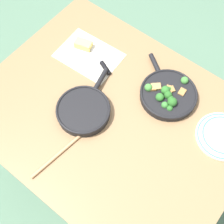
# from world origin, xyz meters

# --- Properties ---
(ground_plane) EXTENTS (14.00, 14.00, 0.00)m
(ground_plane) POSITION_xyz_m (0.00, 0.00, 0.00)
(ground_plane) COLOR #51755B
(dining_table_red) EXTENTS (1.28, 1.00, 0.74)m
(dining_table_red) POSITION_xyz_m (0.00, 0.00, 0.67)
(dining_table_red) COLOR olive
(dining_table_red) RESTS_ON ground_plane
(skillet_broccoli) EXTENTS (0.36, 0.29, 0.07)m
(skillet_broccoli) POSITION_xyz_m (-0.15, -0.24, 0.77)
(skillet_broccoli) COLOR black
(skillet_broccoli) RESTS_ON dining_table_red
(skillet_eggs) EXTENTS (0.26, 0.38, 0.05)m
(skillet_eggs) POSITION_xyz_m (0.11, 0.08, 0.77)
(skillet_eggs) COLOR black
(skillet_eggs) RESTS_ON dining_table_red
(wooden_spoon) EXTENTS (0.08, 0.40, 0.02)m
(wooden_spoon) POSITION_xyz_m (0.05, 0.22, 0.75)
(wooden_spoon) COLOR tan
(wooden_spoon) RESTS_ON dining_table_red
(parchment_sheet) EXTENTS (0.34, 0.25, 0.00)m
(parchment_sheet) POSITION_xyz_m (0.31, -0.20, 0.74)
(parchment_sheet) COLOR silver
(parchment_sheet) RESTS_ON dining_table_red
(grater_knife) EXTENTS (0.28, 0.14, 0.02)m
(grater_knife) POSITION_xyz_m (0.24, -0.20, 0.75)
(grater_knife) COLOR silver
(grater_knife) RESTS_ON dining_table_red
(cheese_block) EXTENTS (0.10, 0.07, 0.04)m
(cheese_block) POSITION_xyz_m (0.37, -0.22, 0.76)
(cheese_block) COLOR #EACC66
(cheese_block) RESTS_ON dining_table_red
(dinner_plate_stack) EXTENTS (0.24, 0.24, 0.03)m
(dinner_plate_stack) POSITION_xyz_m (-0.47, -0.22, 0.75)
(dinner_plate_stack) COLOR silver
(dinner_plate_stack) RESTS_ON dining_table_red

